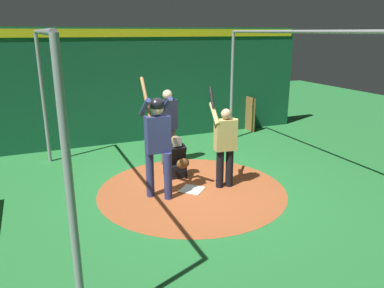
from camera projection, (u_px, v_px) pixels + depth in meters
ground_plane at (192, 190)px, 7.38m from camera, size 26.22×26.22×0.00m
dirt_circle at (192, 190)px, 7.38m from camera, size 3.69×3.69×0.01m
home_plate at (192, 189)px, 7.38m from camera, size 0.59×0.59×0.01m
batter at (158, 138)px, 6.73m from camera, size 0.68×0.49×2.22m
catcher at (176, 161)px, 7.96m from camera, size 0.58×0.40×0.92m
umpire at (168, 123)px, 8.57m from camera, size 0.22×0.49×1.75m
visitor at (225, 143)px, 7.29m from camera, size 0.58×0.51×1.98m
back_wall at (137, 85)px, 10.33m from camera, size 0.23×10.22×3.11m
cage_frame at (192, 81)px, 6.76m from camera, size 5.93×5.02×3.03m
bat_rack at (249, 115)px, 11.75m from camera, size 0.70×0.20×1.05m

